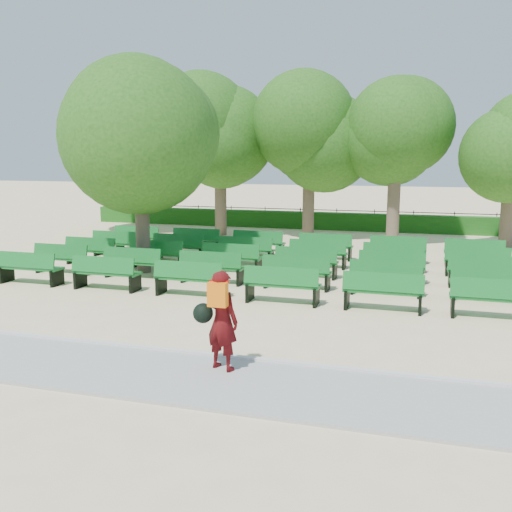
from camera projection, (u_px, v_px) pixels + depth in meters
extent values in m
plane|color=beige|center=(232.00, 284.00, 17.48)|extent=(120.00, 120.00, 0.00)
cube|color=#A3A39F|center=(101.00, 368.00, 10.49)|extent=(30.00, 2.20, 0.06)
cube|color=silver|center=(132.00, 347.00, 11.57)|extent=(30.00, 0.12, 0.10)
cube|color=#1B5816|center=(317.00, 221.00, 30.61)|extent=(26.00, 0.70, 0.90)
cube|color=#126B25|center=(269.00, 260.00, 18.81)|extent=(2.04, 0.70, 0.07)
cube|color=#126B25|center=(267.00, 253.00, 18.54)|extent=(2.01, 0.30, 0.47)
cylinder|color=brown|center=(143.00, 226.00, 19.03)|extent=(0.47, 0.47, 3.14)
ellipsoid|color=#2A5E19|center=(139.00, 135.00, 18.52)|extent=(5.08, 5.08, 4.57)
imported|color=#4A0A0C|center=(222.00, 320.00, 10.21)|extent=(0.77, 0.63, 1.83)
cube|color=orange|center=(218.00, 295.00, 9.93)|extent=(0.34, 0.17, 0.43)
sphere|color=black|center=(203.00, 313.00, 10.23)|extent=(0.37, 0.37, 0.37)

